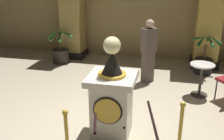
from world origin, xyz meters
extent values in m
plane|color=beige|center=(0.00, 0.00, 0.00)|extent=(10.43, 10.43, 0.00)
cube|color=beige|center=(0.17, -0.22, 0.49)|extent=(0.61, 0.61, 0.97)
cube|color=beige|center=(0.17, -0.22, 1.02)|extent=(0.76, 0.76, 0.10)
cylinder|color=gold|center=(0.17, -0.54, 0.60)|extent=(0.42, 0.03, 0.42)
cylinder|color=black|center=(0.17, -0.53, 0.60)|extent=(0.47, 0.01, 0.47)
cylinder|color=gold|center=(0.17, -0.22, 1.09)|extent=(0.46, 0.46, 0.04)
cone|color=black|center=(0.17, -0.22, 1.29)|extent=(0.33, 0.33, 0.36)
cylinder|color=gold|center=(0.17, -0.22, 1.47)|extent=(0.03, 0.03, 0.07)
sphere|color=beige|center=(0.17, -0.22, 1.57)|extent=(0.27, 0.27, 0.27)
sphere|color=gold|center=(-0.20, -1.29, 0.95)|extent=(0.08, 0.08, 0.08)
cylinder|color=gold|center=(1.25, -0.88, 0.49)|extent=(0.05, 0.05, 0.98)
sphere|color=gold|center=(1.25, -0.88, 1.02)|extent=(0.08, 0.08, 0.08)
cylinder|color=black|center=(0.17, -1.19, 0.79)|extent=(0.24, 0.74, 0.22)
cylinder|color=black|center=(0.89, -0.98, 0.79)|extent=(0.24, 0.74, 0.22)
sphere|color=black|center=(0.53, -1.09, 0.70)|extent=(0.04, 0.04, 0.04)
cube|color=black|center=(-2.04, 3.86, 0.10)|extent=(0.74, 0.74, 0.20)
cube|color=tan|center=(-2.04, 3.86, 1.80)|extent=(0.64, 0.64, 3.60)
cube|color=black|center=(2.04, 3.86, 0.10)|extent=(0.77, 0.77, 0.20)
cube|color=gold|center=(2.04, 3.86, 1.80)|extent=(0.67, 0.67, 3.60)
cylinder|color=#2D2823|center=(-2.23, 3.18, 0.20)|extent=(0.50, 0.50, 0.41)
cylinder|color=brown|center=(-2.23, 3.18, 0.57)|extent=(0.08, 0.08, 0.32)
cone|color=#387533|center=(-2.02, 3.20, 0.89)|extent=(0.42, 0.14, 0.29)
cone|color=#387533|center=(-2.10, 3.35, 0.89)|extent=(0.29, 0.35, 0.37)
cone|color=#387533|center=(-2.31, 3.37, 0.89)|extent=(0.21, 0.42, 0.27)
cone|color=#387533|center=(-2.44, 3.19, 0.89)|extent=(0.39, 0.12, 0.33)
cone|color=#387533|center=(-2.32, 3.00, 0.89)|extent=(0.23, 0.38, 0.36)
cone|color=#387533|center=(-2.14, 3.00, 0.89)|extent=(0.23, 0.38, 0.36)
cylinder|color=black|center=(1.96, 3.18, 0.21)|extent=(0.49, 0.49, 0.41)
cylinder|color=brown|center=(1.96, 3.18, 0.60)|extent=(0.08, 0.08, 0.39)
cone|color=#265928|center=(2.16, 3.18, 0.95)|extent=(0.39, 0.10, 0.31)
cone|color=#265928|center=(2.01, 3.38, 0.95)|extent=(0.17, 0.40, 0.30)
cone|color=#265928|center=(1.79, 3.29, 0.95)|extent=(0.38, 0.32, 0.26)
cone|color=#265928|center=(1.82, 3.04, 0.95)|extent=(0.30, 0.33, 0.36)
cone|color=#265928|center=(2.05, 3.00, 0.95)|extent=(0.22, 0.39, 0.31)
cube|color=brown|center=(0.53, 2.24, 0.39)|extent=(0.33, 0.32, 0.78)
cube|color=brown|center=(0.53, 2.24, 1.08)|extent=(0.41, 0.40, 0.59)
sphere|color=tan|center=(0.53, 2.24, 1.47)|extent=(0.21, 0.21, 0.21)
cylinder|color=#332D28|center=(1.75, 1.68, 0.01)|extent=(0.37, 0.37, 0.03)
cylinder|color=#332D28|center=(1.75, 1.68, 0.37)|extent=(0.06, 0.06, 0.73)
cylinder|color=silver|center=(1.75, 1.68, 0.73)|extent=(0.53, 0.53, 0.03)
cylinder|color=black|center=(2.08, 1.56, 0.23)|extent=(0.03, 0.03, 0.45)
camera|label=1|loc=(1.03, -4.02, 2.61)|focal=42.23mm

